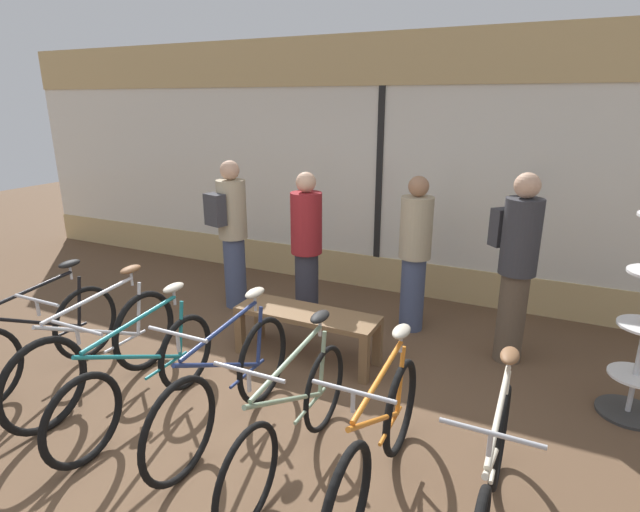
{
  "coord_description": "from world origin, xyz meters",
  "views": [
    {
      "loc": [
        2.04,
        -2.7,
        2.43
      ],
      "look_at": [
        0.0,
        1.57,
        0.95
      ],
      "focal_mm": 28.0,
      "sensor_mm": 36.0,
      "label": 1
    }
  ],
  "objects_px": {
    "bicycle_center_left": "(142,377)",
    "display_bench": "(307,321)",
    "bicycle_right": "(378,443)",
    "bicycle_left": "(100,352)",
    "customer_mid_floor": "(306,247)",
    "bicycle_center_right": "(293,420)",
    "customer_near_rack": "(415,252)",
    "bicycle_center": "(227,386)",
    "bicycle_far_right": "(490,481)",
    "customer_by_window": "(516,263)",
    "customer_near_bench": "(232,230)",
    "bicycle_far_left": "(39,341)"
  },
  "relations": [
    {
      "from": "bicycle_far_left",
      "to": "customer_near_rack",
      "type": "height_order",
      "value": "customer_near_rack"
    },
    {
      "from": "bicycle_left",
      "to": "bicycle_center_right",
      "type": "height_order",
      "value": "bicycle_left"
    },
    {
      "from": "bicycle_center_left",
      "to": "customer_near_rack",
      "type": "bearing_deg",
      "value": 60.03
    },
    {
      "from": "customer_by_window",
      "to": "display_bench",
      "type": "bearing_deg",
      "value": -154.6
    },
    {
      "from": "bicycle_left",
      "to": "bicycle_right",
      "type": "height_order",
      "value": "bicycle_left"
    },
    {
      "from": "bicycle_far_left",
      "to": "display_bench",
      "type": "bearing_deg",
      "value": 35.34
    },
    {
      "from": "bicycle_far_right",
      "to": "customer_near_bench",
      "type": "relative_size",
      "value": 0.95
    },
    {
      "from": "bicycle_center_left",
      "to": "display_bench",
      "type": "relative_size",
      "value": 1.24
    },
    {
      "from": "bicycle_center_right",
      "to": "bicycle_far_right",
      "type": "relative_size",
      "value": 1.01
    },
    {
      "from": "bicycle_center",
      "to": "customer_near_rack",
      "type": "xyz_separation_m",
      "value": [
        0.75,
        2.38,
        0.49
      ]
    },
    {
      "from": "bicycle_center_left",
      "to": "bicycle_left",
      "type": "bearing_deg",
      "value": 168.7
    },
    {
      "from": "bicycle_center_right",
      "to": "bicycle_center_left",
      "type": "bearing_deg",
      "value": -179.33
    },
    {
      "from": "bicycle_left",
      "to": "customer_by_window",
      "type": "xyz_separation_m",
      "value": [
        3.05,
        2.15,
        0.59
      ]
    },
    {
      "from": "bicycle_center_left",
      "to": "bicycle_center",
      "type": "relative_size",
      "value": 0.99
    },
    {
      "from": "display_bench",
      "to": "customer_near_rack",
      "type": "xyz_separation_m",
      "value": [
        0.73,
        1.1,
        0.49
      ]
    },
    {
      "from": "bicycle_center",
      "to": "customer_near_bench",
      "type": "bearing_deg",
      "value": 123.68
    },
    {
      "from": "bicycle_center_right",
      "to": "bicycle_far_right",
      "type": "bearing_deg",
      "value": -0.89
    },
    {
      "from": "bicycle_center",
      "to": "bicycle_far_left",
      "type": "bearing_deg",
      "value": -176.81
    },
    {
      "from": "bicycle_center",
      "to": "customer_by_window",
      "type": "height_order",
      "value": "customer_by_window"
    },
    {
      "from": "bicycle_right",
      "to": "bicycle_far_left",
      "type": "bearing_deg",
      "value": 179.94
    },
    {
      "from": "bicycle_center",
      "to": "customer_mid_floor",
      "type": "bearing_deg",
      "value": 100.05
    },
    {
      "from": "bicycle_center_right",
      "to": "customer_mid_floor",
      "type": "height_order",
      "value": "customer_mid_floor"
    },
    {
      "from": "customer_mid_floor",
      "to": "customer_near_bench",
      "type": "distance_m",
      "value": 1.03
    },
    {
      "from": "bicycle_right",
      "to": "customer_by_window",
      "type": "relative_size",
      "value": 0.92
    },
    {
      "from": "bicycle_right",
      "to": "bicycle_left",
      "type": "bearing_deg",
      "value": 178.14
    },
    {
      "from": "customer_near_rack",
      "to": "bicycle_center_left",
      "type": "bearing_deg",
      "value": -119.97
    },
    {
      "from": "bicycle_right",
      "to": "customer_by_window",
      "type": "bearing_deg",
      "value": 75.97
    },
    {
      "from": "bicycle_center_right",
      "to": "display_bench",
      "type": "distance_m",
      "value": 1.53
    },
    {
      "from": "bicycle_far_right",
      "to": "customer_by_window",
      "type": "height_order",
      "value": "customer_by_window"
    },
    {
      "from": "customer_by_window",
      "to": "bicycle_center_left",
      "type": "bearing_deg",
      "value": -137.71
    },
    {
      "from": "display_bench",
      "to": "bicycle_center",
      "type": "bearing_deg",
      "value": -90.72
    },
    {
      "from": "bicycle_far_right",
      "to": "bicycle_center_left",
      "type": "bearing_deg",
      "value": 179.91
    },
    {
      "from": "bicycle_center_left",
      "to": "customer_near_bench",
      "type": "bearing_deg",
      "value": 106.91
    },
    {
      "from": "bicycle_far_left",
      "to": "bicycle_center_left",
      "type": "bearing_deg",
      "value": -1.66
    },
    {
      "from": "bicycle_center",
      "to": "bicycle_far_right",
      "type": "relative_size",
      "value": 1.04
    },
    {
      "from": "bicycle_center_left",
      "to": "display_bench",
      "type": "xyz_separation_m",
      "value": [
        0.72,
        1.42,
        0.03
      ]
    },
    {
      "from": "display_bench",
      "to": "customer_near_rack",
      "type": "distance_m",
      "value": 1.41
    },
    {
      "from": "bicycle_right",
      "to": "customer_mid_floor",
      "type": "xyz_separation_m",
      "value": [
        -1.58,
        2.12,
        0.52
      ]
    },
    {
      "from": "customer_by_window",
      "to": "customer_near_rack",
      "type": "bearing_deg",
      "value": 165.65
    },
    {
      "from": "bicycle_left",
      "to": "customer_mid_floor",
      "type": "xyz_separation_m",
      "value": [
        0.92,
        2.04,
        0.5
      ]
    },
    {
      "from": "bicycle_right",
      "to": "customer_by_window",
      "type": "height_order",
      "value": "customer_by_window"
    },
    {
      "from": "bicycle_center",
      "to": "bicycle_far_right",
      "type": "xyz_separation_m",
      "value": [
        1.9,
        -0.15,
        -0.02
      ]
    },
    {
      "from": "bicycle_far_left",
      "to": "customer_by_window",
      "type": "distance_m",
      "value": 4.37
    },
    {
      "from": "display_bench",
      "to": "customer_near_bench",
      "type": "height_order",
      "value": "customer_near_bench"
    },
    {
      "from": "bicycle_far_right",
      "to": "customer_near_bench",
      "type": "xyz_separation_m",
      "value": [
        -3.28,
        2.22,
        0.58
      ]
    },
    {
      "from": "bicycle_far_left",
      "to": "display_bench",
      "type": "relative_size",
      "value": 1.24
    },
    {
      "from": "bicycle_center_left",
      "to": "bicycle_far_right",
      "type": "height_order",
      "value": "bicycle_far_right"
    },
    {
      "from": "bicycle_center_right",
      "to": "customer_near_bench",
      "type": "distance_m",
      "value": 3.03
    },
    {
      "from": "bicycle_far_left",
      "to": "bicycle_center_right",
      "type": "relative_size",
      "value": 1.01
    },
    {
      "from": "bicycle_right",
      "to": "customer_near_rack",
      "type": "distance_m",
      "value": 2.58
    }
  ]
}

